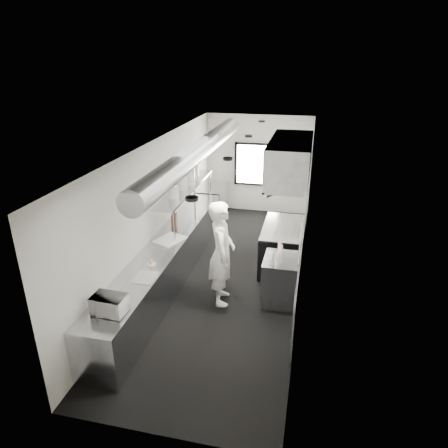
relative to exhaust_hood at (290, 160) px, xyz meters
The scene contains 35 objects.
floor 2.72m from the exhaust_hood, 147.45° to the right, with size 3.00×8.00×0.01m, color black.
ceiling 1.36m from the exhaust_hood, 147.45° to the right, with size 3.00×8.00×0.01m, color silver.
wall_back 3.62m from the exhaust_hood, 108.38° to the left, with size 3.00×0.02×2.80m, color #BBBAB1.
wall_front 4.93m from the exhaust_hood, 103.13° to the right, with size 3.00×0.02×2.80m, color #BBBAB1.
wall_left 2.87m from the exhaust_hood, 164.91° to the right, with size 0.02×8.00×2.80m, color #BBBAB1.
wall_right 1.28m from the exhaust_hood, 60.05° to the right, with size 0.02×8.00×2.80m, color #BBBAB1.
wall_cladding 1.92m from the exhaust_hood, 46.22° to the right, with size 0.03×5.50×1.10m, color #90979E.
hvac_duct 1.83m from the exhaust_hood, behind, with size 0.40×0.40×6.40m, color gray.
service_window 3.58m from the exhaust_hood, 108.57° to the left, with size 1.36×0.05×1.25m.
exhaust_hood is the anchor object (origin of this frame).
prep_counter 3.20m from the exhaust_hood, 151.89° to the right, with size 0.70×6.00×0.90m, color #90979E.
pass_shelf 2.46m from the exhaust_hood, behind, with size 0.45×3.00×0.68m.
range 1.92m from the exhaust_hood, behind, with size 0.88×1.60×0.94m.
bottle_station 2.39m from the exhaust_hood, 87.82° to the right, with size 0.65×0.80×0.90m, color #90979E.
far_work_table 3.88m from the exhaust_hood, 131.94° to the left, with size 0.70×1.20×0.90m, color #90979E.
notice_sheet_a 2.09m from the exhaust_hood, 78.88° to the right, with size 0.02×0.28×0.38m, color silver.
notice_sheet_b 2.43m from the exhaust_hood, 80.58° to the right, with size 0.02×0.28×0.38m, color silver.
line_cook 2.36m from the exhaust_hood, 122.41° to the right, with size 0.73×0.48×1.99m, color white.
microwave 4.45m from the exhaust_hood, 121.45° to the right, with size 0.45×0.34×0.27m, color silver.
deli_tub_a 4.32m from the exhaust_hood, 125.68° to the right, with size 0.14×0.14×0.10m, color #B7C4B4.
deli_tub_b 4.29m from the exhaust_hood, 125.61° to the right, with size 0.13×0.13×0.09m, color #B7C4B4.
newspaper 3.65m from the exhaust_hood, 129.19° to the right, with size 0.34×0.43×0.01m, color beige.
small_plate 3.40m from the exhaust_hood, 135.63° to the right, with size 0.17×0.17×0.01m, color silver.
pastry 3.38m from the exhaust_hood, 135.63° to the right, with size 0.08×0.08×0.08m, color tan.
cutting_board 2.88m from the exhaust_hood, 153.96° to the right, with size 0.44×0.58×0.02m, color silver.
knife_block 2.75m from the exhaust_hood, behind, with size 0.11×0.24×0.27m, color brown.
plate_stack_a 2.46m from the exhaust_hood, 169.06° to the right, with size 0.22×0.22×0.25m, color silver.
plate_stack_b 2.42m from the exhaust_hood, behind, with size 0.23×0.23×0.30m, color silver.
plate_stack_c 2.43m from the exhaust_hood, 166.85° to the left, with size 0.26×0.26×0.37m, color silver.
plate_stack_d 2.52m from the exhaust_hood, 158.82° to the left, with size 0.25×0.25×0.38m, color silver.
squeeze_bottle_a 2.17m from the exhaust_hood, 90.69° to the right, with size 0.06×0.06×0.18m, color silver.
squeeze_bottle_b 2.08m from the exhaust_hood, 90.71° to the right, with size 0.06×0.06×0.18m, color silver.
squeeze_bottle_c 2.01m from the exhaust_hood, 90.24° to the right, with size 0.06×0.06×0.17m, color silver.
squeeze_bottle_d 1.85m from the exhaust_hood, 89.22° to the right, with size 0.06×0.06×0.18m, color silver.
squeeze_bottle_e 1.80m from the exhaust_hood, 90.86° to the right, with size 0.07×0.07×0.20m, color silver.
Camera 1 is at (1.58, -7.36, 4.36)m, focal length 32.73 mm.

